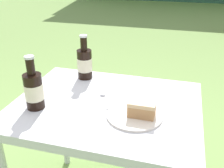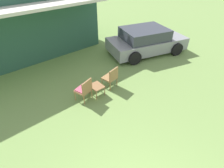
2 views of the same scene
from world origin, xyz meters
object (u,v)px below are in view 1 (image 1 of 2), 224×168
object	(u,v)px
patio_table	(106,117)
cake_on_plate	(138,112)
cola_bottle_far	(34,90)
cola_bottle_near	(85,63)

from	to	relation	value
patio_table	cake_on_plate	size ratio (longest dim) A/B	3.58
cola_bottle_far	patio_table	bearing A→B (deg)	22.18
cola_bottle_near	cola_bottle_far	distance (m)	0.37
cake_on_plate	cola_bottle_far	world-z (taller)	cola_bottle_far
cake_on_plate	cola_bottle_near	size ratio (longest dim) A/B	0.98
patio_table	cake_on_plate	distance (m)	0.20
patio_table	cake_on_plate	bearing A→B (deg)	-24.45
cake_on_plate	cola_bottle_far	distance (m)	0.45
cola_bottle_near	patio_table	bearing A→B (deg)	-51.24
cake_on_plate	cola_bottle_far	size ratio (longest dim) A/B	0.98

